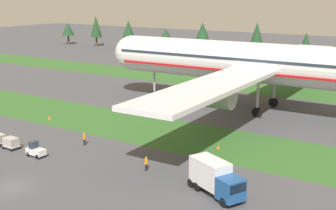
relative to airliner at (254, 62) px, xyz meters
name	(u,v)px	position (x,y,z in m)	size (l,w,h in m)	color
ground_plane	(12,187)	(-8.73, -45.42, -8.58)	(400.00, 400.00, 0.00)	#47474C
grass_strip_near	(148,129)	(-8.73, -19.82, -8.58)	(320.00, 13.79, 0.01)	#336028
grass_strip_far	(250,86)	(-8.73, 19.76, -8.58)	(320.00, 13.79, 0.01)	#336028
airliner	(254,62)	(0.00, 0.00, 0.00)	(59.65, 73.57, 23.92)	silver
baggage_tug	(36,150)	(-13.98, -37.40, -7.77)	(2.66, 1.42, 1.97)	silver
cargo_dolly_lead	(11,142)	(-19.00, -37.17, -7.66)	(2.27, 1.60, 1.55)	#A3A3A8
catering_truck	(216,177)	(10.61, -35.31, -6.63)	(7.27, 5.05, 3.58)	#1E4C8E
ground_crew_marshaller	(84,139)	(-11.80, -30.71, -7.63)	(0.36, 0.53, 1.74)	black
ground_crew_loader	(146,163)	(0.75, -33.75, -7.63)	(0.36, 0.55, 1.74)	black
taxiway_marker_0	(218,147)	(4.33, -22.11, -8.33)	(0.44, 0.44, 0.49)	orange
taxiway_marker_1	(49,117)	(-25.79, -23.99, -8.25)	(0.44, 0.44, 0.67)	orange
distant_tree_line	(309,40)	(-7.35, 59.90, -1.65)	(199.60, 11.28, 11.74)	#4C3823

